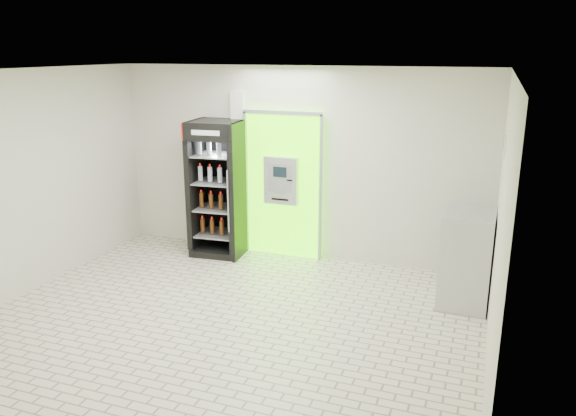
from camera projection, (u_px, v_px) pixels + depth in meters
The scene contains 7 objects.
ground at pixel (230, 320), 6.97m from camera, with size 6.00×6.00×0.00m, color beige.
room_shell at pixel (226, 175), 6.46m from camera, with size 6.00×6.00×6.00m.
atm_assembly at pixel (283, 184), 8.89m from camera, with size 1.30×0.24×2.33m.
pillar at pixel (239, 172), 9.15m from camera, with size 0.22×0.11×2.60m.
beverage_cooler at pixel (219, 191), 9.01m from camera, with size 0.87×0.81×2.17m.
steel_cabinet at pixel (467, 257), 7.33m from camera, with size 0.65×0.95×1.24m.
exit_sign at pixel (504, 146), 6.66m from camera, with size 0.02×0.22×0.26m.
Camera 1 is at (2.84, -5.69, 3.24)m, focal length 35.00 mm.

